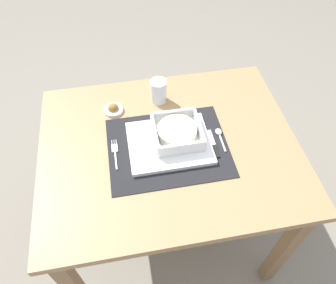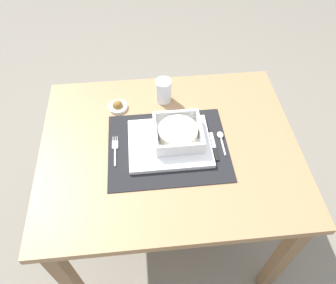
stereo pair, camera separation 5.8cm
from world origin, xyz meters
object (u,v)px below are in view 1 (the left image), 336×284
(drinking_glass, at_px, (158,92))
(condiment_saucer, at_px, (113,109))
(porridge_bowl, at_px, (177,132))
(spoon, at_px, (219,134))
(butter_knife, at_px, (214,145))
(dining_table, at_px, (169,161))
(fork, at_px, (115,152))

(drinking_glass, height_order, condiment_saucer, drinking_glass)
(porridge_bowl, distance_m, condiment_saucer, 0.29)
(spoon, xyz_separation_m, butter_knife, (-0.03, -0.04, -0.00))
(dining_table, xyz_separation_m, butter_knife, (0.16, -0.03, 0.11))
(condiment_saucer, bearing_deg, butter_knife, -35.08)
(porridge_bowl, bearing_deg, dining_table, -149.88)
(dining_table, distance_m, fork, 0.22)
(porridge_bowl, bearing_deg, spoon, -2.75)
(drinking_glass, bearing_deg, dining_table, -89.20)
(dining_table, distance_m, drinking_glass, 0.28)
(porridge_bowl, bearing_deg, drinking_glass, 99.22)
(porridge_bowl, relative_size, condiment_saucer, 2.24)
(spoon, relative_size, butter_knife, 0.82)
(dining_table, bearing_deg, fork, -179.70)
(butter_knife, relative_size, condiment_saucer, 1.74)
(drinking_glass, bearing_deg, porridge_bowl, -80.78)
(porridge_bowl, distance_m, butter_knife, 0.14)
(porridge_bowl, xyz_separation_m, condiment_saucer, (-0.22, 0.19, -0.03))
(dining_table, distance_m, spoon, 0.22)
(porridge_bowl, height_order, condiment_saucer, porridge_bowl)
(fork, distance_m, butter_knife, 0.35)
(condiment_saucer, bearing_deg, drinking_glass, 8.99)
(dining_table, xyz_separation_m, spoon, (0.19, 0.01, 0.11))
(butter_knife, height_order, condiment_saucer, condiment_saucer)
(dining_table, xyz_separation_m, fork, (-0.19, -0.00, 0.11))
(drinking_glass, xyz_separation_m, condiment_saucer, (-0.18, -0.03, -0.03))
(butter_knife, xyz_separation_m, condiment_saucer, (-0.34, 0.24, 0.00))
(spoon, bearing_deg, fork, -176.20)
(fork, bearing_deg, drinking_glass, 47.98)
(porridge_bowl, bearing_deg, condiment_saucer, 139.03)
(butter_knife, bearing_deg, drinking_glass, 122.65)
(spoon, height_order, butter_knife, spoon)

